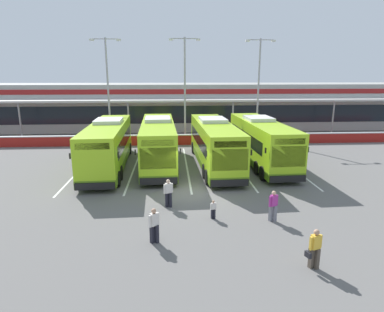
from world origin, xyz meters
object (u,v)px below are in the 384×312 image
(coach_bus_leftmost, at_px, (108,146))
(pedestrian_near_bin, at_px, (273,205))
(coach_bus_centre, at_px, (214,144))
(lamp_post_east, at_px, (259,83))
(coach_bus_right_centre, at_px, (261,142))
(lamp_post_west, at_px, (108,84))
(pedestrian_child, at_px, (213,209))
(lamp_post_centre, at_px, (185,84))
(pedestrian_approaching_bus, at_px, (154,224))
(coach_bus_left_centre, at_px, (158,143))
(pedestrian_in_dark_coat, at_px, (168,192))
(pedestrian_with_handbag, at_px, (315,248))

(coach_bus_leftmost, height_order, pedestrian_near_bin, coach_bus_leftmost)
(coach_bus_centre, height_order, lamp_post_east, lamp_post_east)
(coach_bus_right_centre, distance_m, lamp_post_west, 18.13)
(pedestrian_child, relative_size, lamp_post_centre, 0.09)
(coach_bus_leftmost, xyz_separation_m, pedestrian_near_bin, (10.03, -10.51, -0.91))
(lamp_post_centre, distance_m, lamp_post_east, 8.22)
(coach_bus_leftmost, distance_m, pedestrian_approaching_bus, 13.06)
(coach_bus_left_centre, xyz_separation_m, pedestrian_child, (3.16, -10.79, -1.24))
(pedestrian_in_dark_coat, bearing_deg, pedestrian_child, -36.65)
(pedestrian_with_handbag, distance_m, pedestrian_near_bin, 4.24)
(coach_bus_centre, distance_m, pedestrian_with_handbag, 14.97)
(pedestrian_child, bearing_deg, lamp_post_west, 112.70)
(pedestrian_child, bearing_deg, coach_bus_centre, 82.33)
(coach_bus_left_centre, bearing_deg, lamp_post_west, 118.81)
(pedestrian_near_bin, distance_m, lamp_post_centre, 21.65)
(pedestrian_child, relative_size, lamp_post_west, 0.09)
(pedestrian_in_dark_coat, relative_size, lamp_post_west, 0.15)
(pedestrian_approaching_bus, xyz_separation_m, lamp_post_centre, (2.36, 22.50, 5.42))
(pedestrian_with_handbag, bearing_deg, pedestrian_in_dark_coat, 130.98)
(coach_bus_right_centre, height_order, lamp_post_east, lamp_post_east)
(pedestrian_near_bin, bearing_deg, coach_bus_leftmost, 133.66)
(coach_bus_centre, distance_m, lamp_post_west, 15.64)
(pedestrian_near_bin, bearing_deg, pedestrian_approaching_bus, -162.68)
(coach_bus_centre, height_order, lamp_post_west, lamp_post_west)
(coach_bus_right_centre, distance_m, pedestrian_child, 12.04)
(coach_bus_left_centre, height_order, pedestrian_near_bin, coach_bus_left_centre)
(pedestrian_in_dark_coat, relative_size, pedestrian_near_bin, 1.00)
(coach_bus_right_centre, xyz_separation_m, lamp_post_east, (2.30, 10.24, 4.50))
(coach_bus_leftmost, bearing_deg, coach_bus_right_centre, 3.14)
(coach_bus_centre, bearing_deg, pedestrian_near_bin, -81.35)
(coach_bus_right_centre, distance_m, pedestrian_in_dark_coat, 11.84)
(pedestrian_with_handbag, xyz_separation_m, pedestrian_in_dark_coat, (-5.57, 6.41, 0.02))
(coach_bus_left_centre, distance_m, pedestrian_in_dark_coat, 9.17)
(coach_bus_left_centre, xyz_separation_m, lamp_post_east, (10.80, 10.16, 4.50))
(pedestrian_with_handbag, distance_m, pedestrian_child, 5.73)
(coach_bus_right_centre, xyz_separation_m, lamp_post_west, (-14.16, 10.38, 4.50))
(coach_bus_right_centre, distance_m, pedestrian_approaching_bus, 15.44)
(pedestrian_near_bin, height_order, lamp_post_west, lamp_post_west)
(pedestrian_in_dark_coat, bearing_deg, lamp_post_centre, 84.58)
(pedestrian_near_bin, xyz_separation_m, lamp_post_centre, (-3.53, 20.66, 5.42))
(pedestrian_with_handbag, bearing_deg, lamp_post_east, 80.33)
(pedestrian_near_bin, distance_m, lamp_post_east, 22.59)
(coach_bus_left_centre, bearing_deg, lamp_post_east, 43.27)
(coach_bus_left_centre, height_order, lamp_post_west, lamp_post_west)
(lamp_post_west, bearing_deg, coach_bus_leftmost, -80.92)
(coach_bus_right_centre, distance_m, pedestrian_near_bin, 11.47)
(pedestrian_in_dark_coat, bearing_deg, pedestrian_approaching_bus, -98.54)
(pedestrian_child, relative_size, pedestrian_approaching_bus, 0.62)
(coach_bus_left_centre, height_order, coach_bus_centre, same)
(pedestrian_approaching_bus, bearing_deg, pedestrian_in_dark_coat, 81.46)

